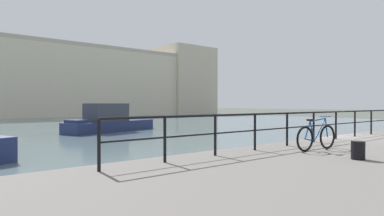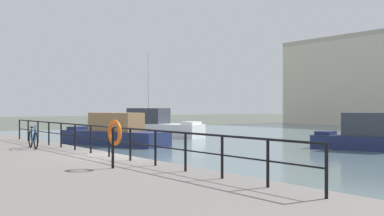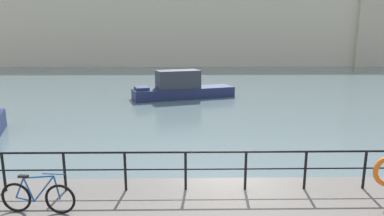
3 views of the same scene
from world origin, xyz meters
name	(u,v)px [view 3 (image 3 of 3)]	position (x,y,z in m)	size (l,w,h in m)	color
ground_plane	(229,208)	(0.00, 0.00, 0.00)	(240.00, 240.00, 0.00)	#4C5147
water_basin	(197,81)	(0.00, 30.20, 0.01)	(80.00, 60.00, 0.01)	slate
harbor_building	(222,30)	(5.62, 57.10, 6.52)	(79.66, 16.30, 15.53)	beige
moored_white_yacht	(181,88)	(-1.72, 18.43, 0.88)	(8.69, 4.67, 2.35)	navy
quay_railing	(216,163)	(-0.49, -0.75, 1.69)	(20.71, 0.07, 1.08)	black
parked_bicycle	(38,197)	(-4.67, -1.89, 1.34)	(1.77, 0.23, 0.98)	black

